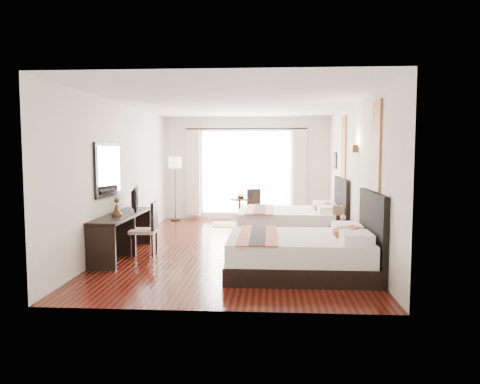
# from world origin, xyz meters

# --- Properties ---
(floor) EXTENTS (4.50, 7.50, 0.01)m
(floor) POSITION_xyz_m (0.00, 0.00, -0.01)
(floor) COLOR black
(floor) RESTS_ON ground
(ceiling) EXTENTS (4.50, 7.50, 0.02)m
(ceiling) POSITION_xyz_m (0.00, 0.00, 2.79)
(ceiling) COLOR white
(ceiling) RESTS_ON wall_headboard
(wall_headboard) EXTENTS (0.01, 7.50, 2.80)m
(wall_headboard) POSITION_xyz_m (2.25, 0.00, 1.40)
(wall_headboard) COLOR silver
(wall_headboard) RESTS_ON floor
(wall_desk) EXTENTS (0.01, 7.50, 2.80)m
(wall_desk) POSITION_xyz_m (-2.25, 0.00, 1.40)
(wall_desk) COLOR silver
(wall_desk) RESTS_ON floor
(wall_window) EXTENTS (4.50, 0.01, 2.80)m
(wall_window) POSITION_xyz_m (0.00, 3.75, 1.40)
(wall_window) COLOR silver
(wall_window) RESTS_ON floor
(wall_entry) EXTENTS (4.50, 0.01, 2.80)m
(wall_entry) POSITION_xyz_m (0.00, -3.75, 1.40)
(wall_entry) COLOR silver
(wall_entry) RESTS_ON floor
(window_glass) EXTENTS (2.40, 0.02, 2.20)m
(window_glass) POSITION_xyz_m (0.00, 3.73, 1.30)
(window_glass) COLOR white
(window_glass) RESTS_ON wall_window
(sheer_curtain) EXTENTS (2.30, 0.02, 2.10)m
(sheer_curtain) POSITION_xyz_m (0.00, 3.67, 1.30)
(sheer_curtain) COLOR white
(sheer_curtain) RESTS_ON wall_window
(drape_left) EXTENTS (0.35, 0.14, 2.35)m
(drape_left) POSITION_xyz_m (-1.45, 3.63, 1.28)
(drape_left) COLOR beige
(drape_left) RESTS_ON floor
(drape_right) EXTENTS (0.35, 0.14, 2.35)m
(drape_right) POSITION_xyz_m (1.45, 3.63, 1.28)
(drape_right) COLOR beige
(drape_right) RESTS_ON floor
(art_panel_near) EXTENTS (0.03, 0.50, 1.35)m
(art_panel_near) POSITION_xyz_m (2.23, -1.96, 1.95)
(art_panel_near) COLOR maroon
(art_panel_near) RESTS_ON wall_headboard
(art_panel_far) EXTENTS (0.03, 0.50, 1.35)m
(art_panel_far) POSITION_xyz_m (2.23, 1.13, 1.95)
(art_panel_far) COLOR maroon
(art_panel_far) RESTS_ON wall_headboard
(wall_sconce) EXTENTS (0.10, 0.14, 0.14)m
(wall_sconce) POSITION_xyz_m (2.19, -0.38, 1.92)
(wall_sconce) COLOR #432C18
(wall_sconce) RESTS_ON wall_headboard
(mirror_frame) EXTENTS (0.04, 1.25, 0.95)m
(mirror_frame) POSITION_xyz_m (-2.22, -0.94, 1.55)
(mirror_frame) COLOR black
(mirror_frame) RESTS_ON wall_desk
(mirror_glass) EXTENTS (0.01, 1.12, 0.82)m
(mirror_glass) POSITION_xyz_m (-2.19, -0.94, 1.55)
(mirror_glass) COLOR white
(mirror_glass) RESTS_ON mirror_frame
(bed_near) EXTENTS (2.24, 1.75, 1.26)m
(bed_near) POSITION_xyz_m (1.19, -1.96, 0.33)
(bed_near) COLOR black
(bed_near) RESTS_ON floor
(bed_far) EXTENTS (2.29, 1.78, 1.29)m
(bed_far) POSITION_xyz_m (1.16, 1.13, 0.33)
(bed_far) COLOR black
(bed_far) RESTS_ON floor
(nightstand) EXTENTS (0.39, 0.48, 0.46)m
(nightstand) POSITION_xyz_m (1.97, -0.38, 0.23)
(nightstand) COLOR black
(nightstand) RESTS_ON floor
(table_lamp) EXTENTS (0.22, 0.22, 0.35)m
(table_lamp) POSITION_xyz_m (1.94, -0.26, 0.74)
(table_lamp) COLOR black
(table_lamp) RESTS_ON nightstand
(vase) EXTENTS (0.14, 0.14, 0.14)m
(vase) POSITION_xyz_m (1.99, -0.49, 0.57)
(vase) COLOR black
(vase) RESTS_ON nightstand
(console_desk) EXTENTS (0.50, 2.20, 0.76)m
(console_desk) POSITION_xyz_m (-1.99, -0.94, 0.38)
(console_desk) COLOR black
(console_desk) RESTS_ON floor
(television) EXTENTS (0.29, 0.80, 0.46)m
(television) POSITION_xyz_m (-1.97, -0.39, 0.98)
(television) COLOR black
(television) RESTS_ON console_desk
(bronze_figurine) EXTENTS (0.23, 0.23, 0.28)m
(bronze_figurine) POSITION_xyz_m (-1.99, -1.20, 0.89)
(bronze_figurine) COLOR #432C18
(bronze_figurine) RESTS_ON console_desk
(desk_chair) EXTENTS (0.48, 0.48, 0.97)m
(desk_chair) POSITION_xyz_m (-1.58, -0.95, 0.30)
(desk_chair) COLOR #B6A88C
(desk_chair) RESTS_ON floor
(floor_lamp) EXTENTS (0.35, 0.35, 1.72)m
(floor_lamp) POSITION_xyz_m (-1.90, 3.36, 1.46)
(floor_lamp) COLOR black
(floor_lamp) RESTS_ON floor
(side_table) EXTENTS (0.54, 0.54, 0.62)m
(side_table) POSITION_xyz_m (-0.15, 3.24, 0.31)
(side_table) COLOR black
(side_table) RESTS_ON floor
(fruit_bowl) EXTENTS (0.30, 0.30, 0.06)m
(fruit_bowl) POSITION_xyz_m (-0.12, 3.25, 0.65)
(fruit_bowl) COLOR #4E341C
(fruit_bowl) RESTS_ON side_table
(window_chair) EXTENTS (0.51, 0.51, 0.87)m
(window_chair) POSITION_xyz_m (0.26, 3.17, 0.27)
(window_chair) COLOR #B6A88C
(window_chair) RESTS_ON floor
(jute_rug) EXTENTS (1.46, 1.07, 0.01)m
(jute_rug) POSITION_xyz_m (-0.14, 2.80, 0.01)
(jute_rug) COLOR tan
(jute_rug) RESTS_ON floor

